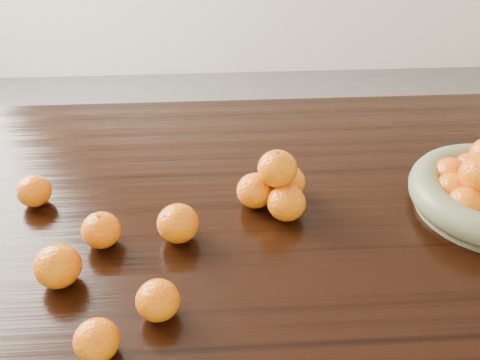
{
  "coord_description": "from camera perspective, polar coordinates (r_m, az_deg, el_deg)",
  "views": [
    {
      "loc": [
        -0.02,
        -0.86,
        1.4
      ],
      "look_at": [
        0.03,
        -0.02,
        0.83
      ],
      "focal_mm": 40.0,
      "sensor_mm": 36.0,
      "label": 1
    }
  ],
  "objects": [
    {
      "name": "dining_table",
      "position": [
        1.14,
        -1.63,
        -6.58
      ],
      "size": [
        2.0,
        1.0,
        0.75
      ],
      "color": "black",
      "rests_on": "ground"
    },
    {
      "name": "orange_pyramid",
      "position": [
        1.06,
        3.91,
        -0.6
      ],
      "size": [
        0.14,
        0.15,
        0.13
      ],
      "rotation": [
        0.0,
        0.0,
        0.38
      ],
      "color": "orange",
      "rests_on": "dining_table"
    },
    {
      "name": "loose_orange_0",
      "position": [
        1.01,
        -14.6,
        -5.2
      ],
      "size": [
        0.07,
        0.07,
        0.07
      ],
      "primitive_type": "ellipsoid",
      "color": "orange",
      "rests_on": "dining_table"
    },
    {
      "name": "loose_orange_1",
      "position": [
        0.95,
        -18.86,
        -8.69
      ],
      "size": [
        0.08,
        0.08,
        0.07
      ],
      "primitive_type": "ellipsoid",
      "color": "orange",
      "rests_on": "dining_table"
    },
    {
      "name": "loose_orange_2",
      "position": [
        0.99,
        -6.63,
        -4.61
      ],
      "size": [
        0.08,
        0.08,
        0.07
      ],
      "primitive_type": "ellipsoid",
      "color": "orange",
      "rests_on": "dining_table"
    },
    {
      "name": "loose_orange_3",
      "position": [
        1.15,
        -21.13,
        -1.09
      ],
      "size": [
        0.07,
        0.07,
        0.06
      ],
      "primitive_type": "ellipsoid",
      "color": "orange",
      "rests_on": "dining_table"
    },
    {
      "name": "loose_orange_4",
      "position": [
        0.86,
        -8.76,
        -12.56
      ],
      "size": [
        0.07,
        0.07,
        0.06
      ],
      "primitive_type": "ellipsoid",
      "color": "orange",
      "rests_on": "dining_table"
    },
    {
      "name": "loose_orange_5",
      "position": [
        0.83,
        -15.04,
        -16.19
      ],
      "size": [
        0.07,
        0.07,
        0.06
      ],
      "primitive_type": "ellipsoid",
      "color": "orange",
      "rests_on": "dining_table"
    }
  ]
}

